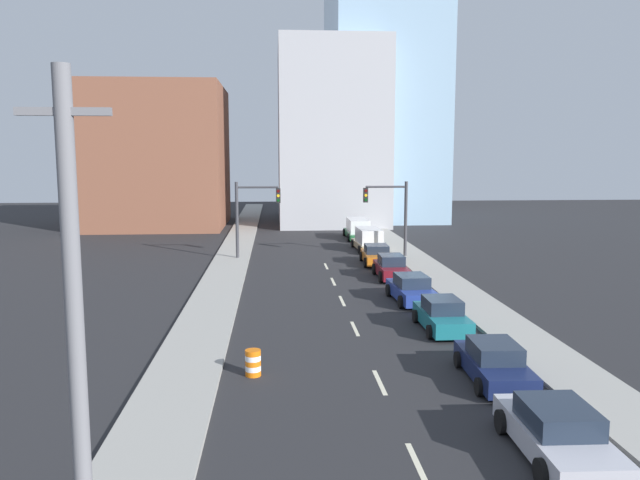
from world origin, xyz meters
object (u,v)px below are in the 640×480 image
at_px(traffic_signal_right, 394,209).
at_px(sedan_orange, 376,255).
at_px(traffic_signal_left, 250,210).
at_px(sedan_teal, 442,316).
at_px(utility_pole_left_near, 75,326).
at_px(sedan_silver, 557,433).
at_px(box_truck_green, 358,229).
at_px(sedan_navy, 494,363).
at_px(sedan_maroon, 391,268).
at_px(traffic_barrel, 253,363).
at_px(sedan_blue, 411,289).
at_px(box_truck_tan, 369,240).

relative_size(traffic_signal_right, sedan_orange, 1.31).
relative_size(traffic_signal_left, sedan_teal, 1.37).
relative_size(utility_pole_left_near, sedan_orange, 2.09).
xyz_separation_m(sedan_silver, box_truck_green, (0.48, 43.23, 0.27)).
xyz_separation_m(sedan_silver, sedan_navy, (0.30, 5.58, -0.02)).
relative_size(traffic_signal_right, sedan_maroon, 1.33).
bearing_deg(box_truck_green, sedan_maroon, -90.67).
distance_m(utility_pole_left_near, sedan_navy, 15.21).
bearing_deg(sedan_teal, traffic_barrel, -147.67).
bearing_deg(sedan_orange, sedan_blue, -88.32).
xyz_separation_m(traffic_signal_left, sedan_blue, (9.24, -14.48, -3.08)).
relative_size(sedan_navy, sedan_teal, 1.05).
bearing_deg(utility_pole_left_near, sedan_orange, 71.88).
xyz_separation_m(traffic_signal_right, utility_pole_left_near, (-12.60, -35.93, 1.06)).
xyz_separation_m(utility_pole_left_near, box_truck_tan, (11.28, 39.80, -3.92)).
height_order(sedan_silver, sedan_orange, sedan_orange).
bearing_deg(sedan_maroon, sedan_orange, 91.51).
distance_m(traffic_barrel, sedan_teal, 9.88).
bearing_deg(sedan_navy, box_truck_green, 91.89).
height_order(traffic_signal_right, sedan_navy, traffic_signal_right).
relative_size(sedan_navy, sedan_maroon, 1.02).
xyz_separation_m(sedan_blue, sedan_maroon, (0.09, 6.46, 0.03)).
xyz_separation_m(utility_pole_left_near, sedan_silver, (10.86, 3.86, -4.15)).
bearing_deg(sedan_teal, sedan_navy, -89.32).
bearing_deg(sedan_teal, sedan_silver, -91.28).
height_order(sedan_blue, sedan_maroon, sedan_maroon).
distance_m(sedan_navy, box_truck_tan, 30.35).
relative_size(traffic_signal_left, sedan_navy, 1.31).
bearing_deg(sedan_navy, sedan_teal, 93.27).
xyz_separation_m(sedan_silver, sedan_maroon, (0.10, 24.04, 0.04)).
height_order(sedan_maroon, box_truck_tan, box_truck_tan).
bearing_deg(sedan_blue, traffic_barrel, -129.56).
bearing_deg(box_truck_tan, box_truck_green, 87.51).
bearing_deg(sedan_navy, sedan_orange, 92.88).
distance_m(traffic_signal_right, sedan_blue, 14.91).
bearing_deg(sedan_silver, box_truck_tan, 90.67).
xyz_separation_m(sedan_silver, sedan_teal, (0.18, 12.00, 0.01)).
bearing_deg(box_truck_green, traffic_signal_left, -130.55).
distance_m(sedan_silver, sedan_blue, 17.58).
xyz_separation_m(traffic_signal_right, sedan_navy, (-1.43, -26.48, -3.12)).
xyz_separation_m(traffic_barrel, sedan_orange, (8.13, 22.68, 0.18)).
bearing_deg(traffic_signal_left, box_truck_tan, 21.84).
bearing_deg(box_truck_green, sedan_navy, -89.81).
bearing_deg(sedan_silver, sedan_blue, 91.32).
distance_m(sedan_teal, sedan_orange, 17.33).
bearing_deg(sedan_maroon, sedan_navy, -88.91).
distance_m(traffic_signal_left, sedan_blue, 17.45).
relative_size(traffic_signal_right, box_truck_green, 0.92).
xyz_separation_m(sedan_navy, box_truck_tan, (0.12, 30.35, 0.26)).
distance_m(traffic_signal_right, box_truck_tan, 4.99).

